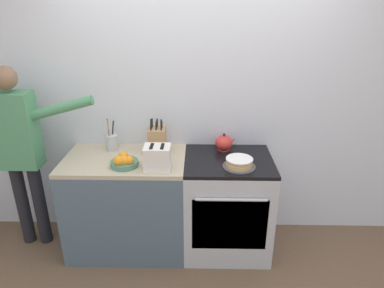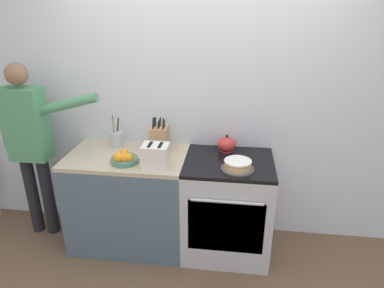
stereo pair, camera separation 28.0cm
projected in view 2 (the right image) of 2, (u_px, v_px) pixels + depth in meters
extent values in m
plane|color=brown|center=(194.00, 269.00, 2.94)|extent=(16.00, 16.00, 0.00)
cube|color=silver|center=(203.00, 102.00, 3.04)|extent=(8.00, 0.04, 2.60)
cube|color=#4C6070|center=(130.00, 201.00, 3.14)|extent=(1.03, 0.64, 0.86)
cube|color=#BCAD8E|center=(126.00, 157.00, 2.97)|extent=(1.03, 0.64, 0.03)
cube|color=#B7BABF|center=(227.00, 208.00, 3.04)|extent=(0.75, 0.64, 0.86)
cube|color=black|center=(226.00, 227.00, 2.74)|extent=(0.61, 0.01, 0.47)
cylinder|color=#B7BABF|center=(227.00, 202.00, 2.62)|extent=(0.56, 0.02, 0.02)
cube|color=black|center=(229.00, 162.00, 2.86)|extent=(0.75, 0.64, 0.03)
cylinder|color=#4C4C51|center=(237.00, 169.00, 2.71)|extent=(0.27, 0.27, 0.01)
cylinder|color=tan|center=(238.00, 166.00, 2.71)|extent=(0.21, 0.21, 0.03)
cylinder|color=tan|center=(238.00, 163.00, 2.70)|extent=(0.21, 0.21, 0.03)
cylinder|color=white|center=(238.00, 161.00, 2.69)|extent=(0.22, 0.22, 0.01)
cylinder|color=red|center=(226.00, 151.00, 3.05)|extent=(0.11, 0.11, 0.01)
ellipsoid|color=red|center=(227.00, 144.00, 3.02)|extent=(0.16, 0.16, 0.13)
cone|color=red|center=(235.00, 142.00, 3.00)|extent=(0.08, 0.03, 0.07)
sphere|color=black|center=(227.00, 136.00, 2.99)|extent=(0.02, 0.02, 0.02)
cube|color=tan|center=(160.00, 139.00, 3.02)|extent=(0.15, 0.18, 0.22)
cylinder|color=black|center=(153.00, 123.00, 2.92)|extent=(0.01, 0.04, 0.10)
cylinder|color=black|center=(158.00, 125.00, 2.93)|extent=(0.01, 0.03, 0.06)
cylinder|color=black|center=(163.00, 124.00, 2.91)|extent=(0.01, 0.04, 0.09)
cylinder|color=black|center=(154.00, 122.00, 2.96)|extent=(0.01, 0.04, 0.09)
cylinder|color=black|center=(159.00, 123.00, 2.96)|extent=(0.01, 0.03, 0.07)
cylinder|color=black|center=(164.00, 124.00, 2.96)|extent=(0.01, 0.03, 0.07)
cylinder|color=black|center=(155.00, 121.00, 3.00)|extent=(0.01, 0.04, 0.07)
cylinder|color=black|center=(160.00, 122.00, 3.00)|extent=(0.01, 0.03, 0.07)
cylinder|color=#B7BABF|center=(117.00, 139.00, 3.12)|extent=(0.10, 0.10, 0.14)
cylinder|color=black|center=(118.00, 129.00, 3.10)|extent=(0.05, 0.03, 0.22)
cylinder|color=#A37A51|center=(114.00, 130.00, 3.07)|extent=(0.03, 0.03, 0.24)
cylinder|color=black|center=(114.00, 129.00, 3.07)|extent=(0.03, 0.04, 0.24)
cylinder|color=#4C7F66|center=(125.00, 160.00, 2.82)|extent=(0.23, 0.23, 0.04)
sphere|color=orange|center=(129.00, 158.00, 2.77)|extent=(0.07, 0.07, 0.07)
sphere|color=orange|center=(124.00, 153.00, 2.84)|extent=(0.08, 0.08, 0.08)
sphere|color=orange|center=(122.00, 157.00, 2.77)|extent=(0.08, 0.08, 0.08)
sphere|color=orange|center=(124.00, 158.00, 2.77)|extent=(0.08, 0.08, 0.08)
sphere|color=orange|center=(118.00, 157.00, 2.77)|extent=(0.08, 0.08, 0.08)
cube|color=silver|center=(156.00, 156.00, 2.71)|extent=(0.21, 0.17, 0.19)
cube|color=black|center=(150.00, 144.00, 2.68)|extent=(0.03, 0.12, 0.00)
cube|color=black|center=(160.00, 145.00, 2.67)|extent=(0.03, 0.12, 0.00)
cube|color=black|center=(142.00, 151.00, 2.71)|extent=(0.02, 0.02, 0.01)
cylinder|color=black|center=(33.00, 195.00, 3.30)|extent=(0.11, 0.11, 0.80)
cylinder|color=black|center=(48.00, 196.00, 3.28)|extent=(0.11, 0.11, 0.80)
cube|color=#4C8E60|center=(26.00, 124.00, 3.01)|extent=(0.34, 0.20, 0.66)
cylinder|color=#4C8E60|center=(3.00, 118.00, 3.02)|extent=(0.08, 0.08, 0.56)
cylinder|color=#4C8E60|center=(67.00, 104.00, 2.89)|extent=(0.56, 0.08, 0.22)
sphere|color=#846047|center=(16.00, 74.00, 2.84)|extent=(0.19, 0.19, 0.19)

